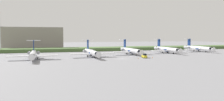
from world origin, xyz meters
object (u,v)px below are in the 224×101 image
object	(u,v)px
safety_cone_rear_marker	(152,57)
safety_cone_front_marker	(138,58)
regional_jet_second	(33,54)
regional_jet_fourth	(131,50)
regional_jet_third	(92,52)
baggage_tug	(144,56)
antenna_mast	(0,36)
safety_cone_mid_marker	(144,58)
regional_jet_fifth	(167,49)
regional_jet_sixth	(198,48)

from	to	relation	value
safety_cone_rear_marker	safety_cone_front_marker	bearing A→B (deg)	-179.26
regional_jet_second	regional_jet_fourth	xyz separation A→B (m)	(54.39, 12.61, 0.00)
regional_jet_third	safety_cone_front_marker	distance (m)	24.92
baggage_tug	antenna_mast	bearing A→B (deg)	142.45
regional_jet_second	safety_cone_mid_marker	size ratio (longest dim) A/B	56.36
regional_jet_fifth	safety_cone_mid_marker	distance (m)	38.61
regional_jet_second	regional_jet_fifth	bearing A→B (deg)	12.09
regional_jet_third	baggage_tug	distance (m)	27.62
regional_jet_fifth	baggage_tug	world-z (taller)	regional_jet_fifth
regional_jet_sixth	safety_cone_mid_marker	size ratio (longest dim) A/B	56.36
antenna_mast	regional_jet_sixth	bearing A→B (deg)	-11.22
regional_jet_fourth	safety_cone_rear_marker	size ratio (longest dim) A/B	56.36
regional_jet_second	safety_cone_rear_marker	size ratio (longest dim) A/B	56.36
safety_cone_front_marker	regional_jet_fourth	bearing A→B (deg)	77.61
antenna_mast	safety_cone_mid_marker	bearing A→B (deg)	-37.79
regional_jet_third	safety_cone_front_marker	bearing A→B (deg)	-34.33
regional_jet_second	regional_jet_sixth	size ratio (longest dim) A/B	1.00
safety_cone_rear_marker	regional_jet_fifth	bearing A→B (deg)	48.42
safety_cone_mid_marker	regional_jet_third	bearing A→B (deg)	151.00
regional_jet_third	regional_jet_sixth	size ratio (longest dim) A/B	1.00
regional_jet_fourth	regional_jet_fifth	size ratio (longest dim) A/B	1.00
safety_cone_mid_marker	safety_cone_rear_marker	size ratio (longest dim) A/B	1.00
regional_jet_fifth	safety_cone_mid_marker	bearing A→B (deg)	-137.31
regional_jet_sixth	antenna_mast	world-z (taller)	antenna_mast
safety_cone_front_marker	baggage_tug	bearing A→B (deg)	13.90
safety_cone_mid_marker	baggage_tug	bearing A→B (deg)	16.35
regional_jet_fourth	safety_cone_mid_marker	world-z (taller)	regional_jet_fourth
baggage_tug	safety_cone_mid_marker	xyz separation A→B (m)	(-0.48, -0.14, -0.73)
regional_jet_sixth	baggage_tug	world-z (taller)	regional_jet_sixth
safety_cone_front_marker	safety_cone_rear_marker	bearing A→B (deg)	0.74
regional_jet_fifth	regional_jet_sixth	world-z (taller)	same
regional_jet_second	antenna_mast	distance (m)	54.11
baggage_tug	safety_cone_front_marker	world-z (taller)	baggage_tug
safety_cone_rear_marker	baggage_tug	bearing A→B (deg)	168.30
regional_jet_fifth	regional_jet_sixth	bearing A→B (deg)	11.15
antenna_mast	safety_cone_rear_marker	size ratio (longest dim) A/B	47.86
regional_jet_sixth	safety_cone_front_marker	distance (m)	68.16
regional_jet_second	safety_cone_mid_marker	distance (m)	53.60
regional_jet_sixth	safety_cone_front_marker	xyz separation A→B (m)	(-59.87, -32.50, -2.26)
regional_jet_fifth	safety_cone_mid_marker	size ratio (longest dim) A/B	56.36
safety_cone_front_marker	safety_cone_rear_marker	xyz separation A→B (m)	(7.83, 0.10, 0.00)
regional_jet_fifth	safety_cone_front_marker	world-z (taller)	regional_jet_fifth
regional_jet_second	safety_cone_mid_marker	xyz separation A→B (m)	(52.84, -8.75, -2.26)
safety_cone_front_marker	safety_cone_rear_marker	world-z (taller)	same
regional_jet_sixth	safety_cone_front_marker	bearing A→B (deg)	-151.51
regional_jet_fifth	antenna_mast	size ratio (longest dim) A/B	1.18
regional_jet_third	regional_jet_sixth	xyz separation A→B (m)	(80.37, 18.50, 0.00)
safety_cone_front_marker	regional_jet_second	bearing A→B (deg)	169.09
regional_jet_second	baggage_tug	bearing A→B (deg)	-9.18
regional_jet_third	antenna_mast	xyz separation A→B (m)	(-50.57, 44.48, 8.34)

